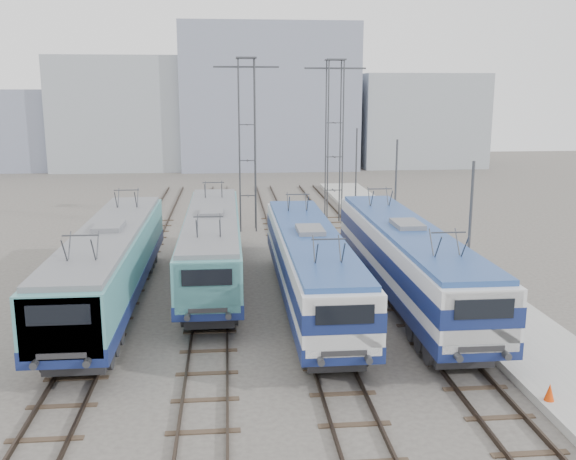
{
  "coord_description": "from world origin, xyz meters",
  "views": [
    {
      "loc": [
        -1.36,
        -23.22,
        9.76
      ],
      "look_at": [
        1.47,
        7.0,
        3.19
      ],
      "focal_mm": 40.0,
      "sensor_mm": 36.0,
      "label": 1
    }
  ],
  "objects_px": {
    "mast_front": "(469,245)",
    "safety_cone": "(550,392)",
    "locomotive_far_left": "(110,261)",
    "locomotive_far_right": "(407,257)",
    "catenary_tower_west": "(247,137)",
    "locomotive_center_right": "(310,262)",
    "mast_mid": "(395,198)",
    "locomotive_center_left": "(212,242)",
    "catenary_tower_east": "(334,135)",
    "mast_rear": "(356,173)"
  },
  "relations": [
    {
      "from": "locomotive_center_right",
      "to": "catenary_tower_east",
      "type": "relative_size",
      "value": 1.46
    },
    {
      "from": "catenary_tower_east",
      "to": "mast_rear",
      "type": "relative_size",
      "value": 1.71
    },
    {
      "from": "mast_mid",
      "to": "safety_cone",
      "type": "relative_size",
      "value": 12.46
    },
    {
      "from": "mast_front",
      "to": "safety_cone",
      "type": "bearing_deg",
      "value": -90.76
    },
    {
      "from": "locomotive_far_left",
      "to": "locomotive_far_right",
      "type": "relative_size",
      "value": 1.0
    },
    {
      "from": "catenary_tower_east",
      "to": "mast_mid",
      "type": "distance_m",
      "value": 10.69
    },
    {
      "from": "locomotive_center_left",
      "to": "locomotive_center_right",
      "type": "height_order",
      "value": "locomotive_center_left"
    },
    {
      "from": "locomotive_far_left",
      "to": "locomotive_center_left",
      "type": "height_order",
      "value": "locomotive_far_left"
    },
    {
      "from": "locomotive_far_right",
      "to": "safety_cone",
      "type": "bearing_deg",
      "value": -80.3
    },
    {
      "from": "locomotive_far_right",
      "to": "mast_mid",
      "type": "xyz_separation_m",
      "value": [
        1.85,
        9.35,
        1.17
      ]
    },
    {
      "from": "locomotive_far_left",
      "to": "mast_front",
      "type": "distance_m",
      "value": 15.75
    },
    {
      "from": "mast_mid",
      "to": "safety_cone",
      "type": "bearing_deg",
      "value": -90.29
    },
    {
      "from": "locomotive_far_right",
      "to": "mast_front",
      "type": "xyz_separation_m",
      "value": [
        1.85,
        -2.65,
        1.17
      ]
    },
    {
      "from": "mast_mid",
      "to": "catenary_tower_west",
      "type": "bearing_deg",
      "value": 137.07
    },
    {
      "from": "locomotive_center_right",
      "to": "safety_cone",
      "type": "xyz_separation_m",
      "value": [
        6.25,
        -10.08,
        -1.66
      ]
    },
    {
      "from": "locomotive_center_left",
      "to": "locomotive_far_right",
      "type": "bearing_deg",
      "value": -26.1
    },
    {
      "from": "locomotive_far_right",
      "to": "mast_rear",
      "type": "distance_m",
      "value": 21.46
    },
    {
      "from": "locomotive_far_left",
      "to": "mast_front",
      "type": "relative_size",
      "value": 2.61
    },
    {
      "from": "catenary_tower_west",
      "to": "safety_cone",
      "type": "distance_m",
      "value": 29.5
    },
    {
      "from": "locomotive_far_left",
      "to": "safety_cone",
      "type": "xyz_separation_m",
      "value": [
        15.25,
        -10.9,
        -1.7
      ]
    },
    {
      "from": "catenary_tower_east",
      "to": "mast_rear",
      "type": "distance_m",
      "value": 4.28
    },
    {
      "from": "locomotive_center_right",
      "to": "mast_front",
      "type": "bearing_deg",
      "value": -21.4
    },
    {
      "from": "locomotive_far_left",
      "to": "locomotive_far_right",
      "type": "xyz_separation_m",
      "value": [
        13.5,
        -0.67,
        0.05
      ]
    },
    {
      "from": "locomotive_far_right",
      "to": "catenary_tower_west",
      "type": "xyz_separation_m",
      "value": [
        -6.75,
        17.35,
        4.31
      ]
    },
    {
      "from": "locomotive_center_left",
      "to": "mast_mid",
      "type": "height_order",
      "value": "mast_mid"
    },
    {
      "from": "locomotive_far_left",
      "to": "mast_rear",
      "type": "relative_size",
      "value": 2.61
    },
    {
      "from": "catenary_tower_east",
      "to": "safety_cone",
      "type": "relative_size",
      "value": 21.35
    },
    {
      "from": "locomotive_center_right",
      "to": "safety_cone",
      "type": "distance_m",
      "value": 11.97
    },
    {
      "from": "locomotive_center_right",
      "to": "mast_mid",
      "type": "distance_m",
      "value": 11.5
    },
    {
      "from": "locomotive_center_left",
      "to": "locomotive_center_right",
      "type": "relative_size",
      "value": 1.01
    },
    {
      "from": "locomotive_center_left",
      "to": "locomotive_center_right",
      "type": "distance_m",
      "value": 6.41
    },
    {
      "from": "locomotive_far_left",
      "to": "safety_cone",
      "type": "height_order",
      "value": "locomotive_far_left"
    },
    {
      "from": "mast_mid",
      "to": "mast_rear",
      "type": "relative_size",
      "value": 1.0
    },
    {
      "from": "locomotive_far_right",
      "to": "catenary_tower_west",
      "type": "relative_size",
      "value": 1.52
    },
    {
      "from": "locomotive_center_right",
      "to": "safety_cone",
      "type": "height_order",
      "value": "locomotive_center_right"
    },
    {
      "from": "locomotive_far_right",
      "to": "mast_rear",
      "type": "xyz_separation_m",
      "value": [
        1.85,
        21.35,
        1.17
      ]
    },
    {
      "from": "locomotive_far_right",
      "to": "catenary_tower_east",
      "type": "bearing_deg",
      "value": 90.74
    },
    {
      "from": "catenary_tower_west",
      "to": "catenary_tower_east",
      "type": "height_order",
      "value": "same"
    },
    {
      "from": "locomotive_far_left",
      "to": "catenary_tower_east",
      "type": "relative_size",
      "value": 1.52
    },
    {
      "from": "mast_front",
      "to": "mast_rear",
      "type": "relative_size",
      "value": 1.0
    },
    {
      "from": "locomotive_center_right",
      "to": "locomotive_far_right",
      "type": "relative_size",
      "value": 0.96
    },
    {
      "from": "catenary_tower_east",
      "to": "safety_cone",
      "type": "bearing_deg",
      "value": -86.13
    },
    {
      "from": "locomotive_far_right",
      "to": "mast_front",
      "type": "bearing_deg",
      "value": -55.06
    },
    {
      "from": "locomotive_center_right",
      "to": "catenary_tower_west",
      "type": "xyz_separation_m",
      "value": [
        -2.25,
        17.51,
        4.4
      ]
    },
    {
      "from": "catenary_tower_east",
      "to": "mast_mid",
      "type": "height_order",
      "value": "catenary_tower_east"
    },
    {
      "from": "catenary_tower_west",
      "to": "safety_cone",
      "type": "relative_size",
      "value": 21.35
    },
    {
      "from": "locomotive_center_left",
      "to": "catenary_tower_east",
      "type": "distance_m",
      "value": 17.87
    },
    {
      "from": "catenary_tower_east",
      "to": "mast_mid",
      "type": "xyz_separation_m",
      "value": [
        2.1,
        -10.0,
        -3.14
      ]
    },
    {
      "from": "locomotive_far_left",
      "to": "locomotive_center_right",
      "type": "distance_m",
      "value": 9.04
    },
    {
      "from": "catenary_tower_east",
      "to": "mast_rear",
      "type": "xyz_separation_m",
      "value": [
        2.1,
        2.0,
        -3.14
      ]
    }
  ]
}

